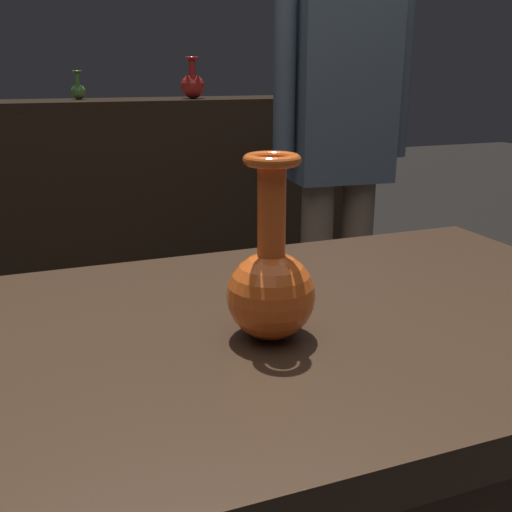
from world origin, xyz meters
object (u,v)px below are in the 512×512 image
(shelf_vase_center, at_px, (78,90))
(shelf_vase_right, at_px, (193,84))
(visitor_near_right, at_px, (341,138))
(vase_centerpiece, at_px, (271,283))
(shelf_vase_far_right, at_px, (292,85))

(shelf_vase_center, height_order, shelf_vase_right, shelf_vase_right)
(shelf_vase_center, relative_size, visitor_near_right, 0.08)
(visitor_near_right, bearing_deg, vase_centerpiece, 62.97)
(shelf_vase_far_right, xyz_separation_m, visitor_near_right, (-0.31, -1.09, -0.14))
(vase_centerpiece, xyz_separation_m, shelf_vase_center, (-0.02, 2.31, 0.16))
(shelf_vase_center, relative_size, shelf_vase_far_right, 0.71)
(shelf_vase_far_right, xyz_separation_m, shelf_vase_right, (-0.52, 0.00, 0.01))
(vase_centerpiece, distance_m, shelf_vase_right, 2.27)
(shelf_vase_right, bearing_deg, shelf_vase_far_right, -0.31)
(vase_centerpiece, bearing_deg, shelf_vase_far_right, 65.25)
(shelf_vase_center, xyz_separation_m, shelf_vase_far_right, (1.04, -0.10, 0.01))
(shelf_vase_far_right, bearing_deg, visitor_near_right, -105.94)
(shelf_vase_center, xyz_separation_m, visitor_near_right, (0.73, -1.19, -0.13))
(shelf_vase_center, distance_m, shelf_vase_far_right, 1.04)
(vase_centerpiece, height_order, shelf_vase_center, shelf_vase_center)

